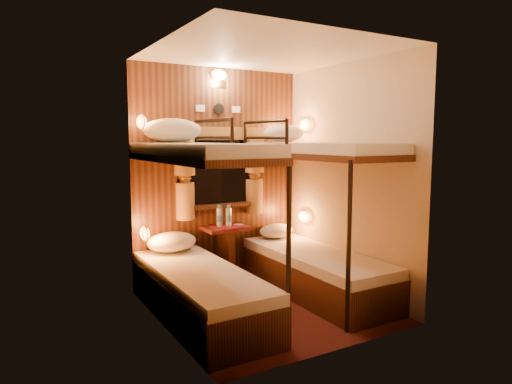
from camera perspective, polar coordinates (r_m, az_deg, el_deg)
floor at (r=4.55m, az=1.19°, el=-14.18°), size 2.10×2.10×0.00m
ceiling at (r=4.32m, az=1.27°, el=17.06°), size 2.10×2.10×0.00m
wall_back at (r=5.20m, az=-4.78°, el=2.02°), size 2.40×0.00×2.40m
wall_front at (r=3.43m, az=10.38°, el=-0.48°), size 2.40×0.00×2.40m
wall_left at (r=3.85m, az=-11.59°, el=0.28°), size 0.00×2.40×2.40m
wall_right at (r=4.87m, az=11.36°, el=1.59°), size 0.00×2.40×2.40m
back_panel at (r=5.18m, az=-4.71°, el=2.00°), size 2.00×0.03×2.40m
bunk_left at (r=4.16m, az=-7.03°, el=-8.17°), size 0.72×1.90×1.82m
bunk_right at (r=4.80m, az=7.45°, el=-6.17°), size 0.72×1.90×1.82m
window at (r=5.16m, az=-4.57°, el=1.77°), size 1.00×0.12×0.79m
curtains at (r=5.12m, az=-4.41°, el=2.66°), size 1.10×0.22×1.00m
back_fixtures at (r=5.17m, az=-4.65°, el=13.60°), size 0.54×0.09×0.48m
reading_lamps at (r=4.88m, az=-3.03°, el=2.20°), size 2.00×0.20×1.25m
table at (r=5.14m, az=-3.74°, el=-6.89°), size 0.50×0.34×0.66m
bottle_left at (r=5.07m, az=-4.58°, el=-3.18°), size 0.07×0.07×0.24m
bottle_right at (r=5.08m, az=-3.44°, el=-3.15°), size 0.07×0.07×0.24m
sachet_a at (r=5.17m, az=-2.11°, el=-4.11°), size 0.09×0.08×0.01m
sachet_b at (r=5.20m, az=-2.43°, el=-4.06°), size 0.09×0.08×0.01m
pillow_lower_left at (r=4.83m, az=-10.50°, el=-6.15°), size 0.52×0.37×0.20m
pillow_lower_right at (r=5.41m, az=2.55°, el=-4.85°), size 0.43×0.30×0.17m
pillow_upper_left at (r=4.62m, az=-10.39°, el=7.61°), size 0.59×0.42×0.23m
pillow_upper_right at (r=5.18m, az=3.49°, el=7.36°), size 0.49×0.35×0.19m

